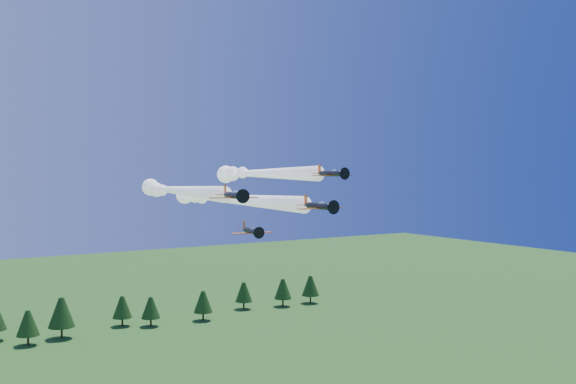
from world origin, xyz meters
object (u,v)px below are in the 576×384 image
plane_lead (224,198)px  plane_left (176,190)px  plane_right (256,173)px  plane_slot (251,231)px

plane_lead → plane_left: plane_left is taller
plane_lead → plane_right: size_ratio=1.29×
plane_left → plane_right: (13.52, -7.45, 3.21)m
plane_lead → plane_right: bearing=10.2°
plane_lead → plane_right: 8.93m
plane_lead → plane_slot: size_ratio=7.53×
plane_lead → plane_slot: plane_lead is taller
plane_right → plane_lead: bearing=-170.5°
plane_lead → plane_slot: bearing=-96.5°
plane_lead → plane_left: size_ratio=1.01×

